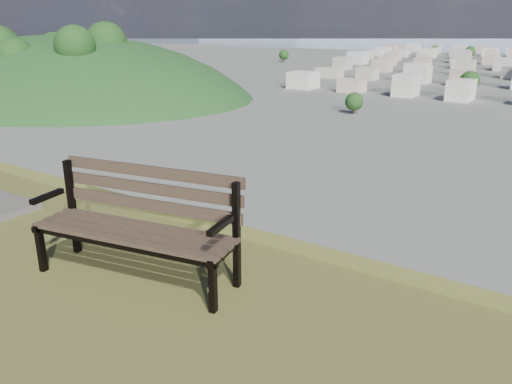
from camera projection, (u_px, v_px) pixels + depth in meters
The scene contains 2 objects.
park_bench at pixel (139, 218), 4.58m from camera, with size 2.01×0.97×1.01m.
green_wooded_hill at pixel (70, 94), 204.49m from camera, with size 184.59×147.67×92.30m.
Camera 1 is at (3.32, -0.13, 27.26)m, focal length 35.00 mm.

